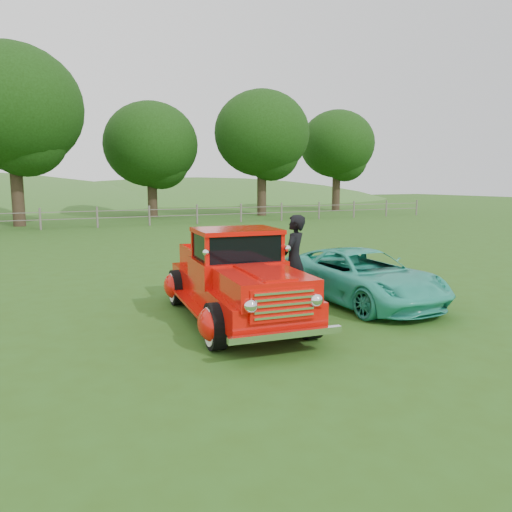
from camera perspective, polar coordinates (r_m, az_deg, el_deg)
name	(u,v)px	position (r m, az deg, el deg)	size (l,w,h in m)	color
ground	(286,330)	(9.08, 3.49, -8.49)	(140.00, 140.00, 0.00)	#2C5215
distant_hills	(17,240)	(67.41, -25.61, 1.62)	(116.00, 60.00, 18.00)	#3B6425
fence_line	(97,217)	(29.93, -17.69, 4.25)	(48.00, 0.12, 1.20)	#6A6159
tree_near_west	(11,108)	(32.82, -26.17, 14.99)	(8.00, 8.00, 10.42)	#312118
tree_near_east	(151,145)	(37.80, -11.93, 12.34)	(6.80, 6.80, 8.33)	#312118
tree_mid_east	(262,134)	(38.79, 0.66, 13.80)	(7.20, 7.20, 9.44)	#312118
tree_far_east	(337,144)	(45.95, 9.26, 12.49)	(6.60, 6.60, 8.86)	#312118
red_pickup	(236,279)	(9.55, -2.33, -2.69)	(2.59, 5.13, 1.78)	black
teal_sedan	(362,276)	(11.22, 11.99, -2.28)	(1.94, 4.20, 1.17)	#2EB99E
man	(294,259)	(10.88, 4.38, -0.39)	(0.71, 0.46, 1.94)	black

